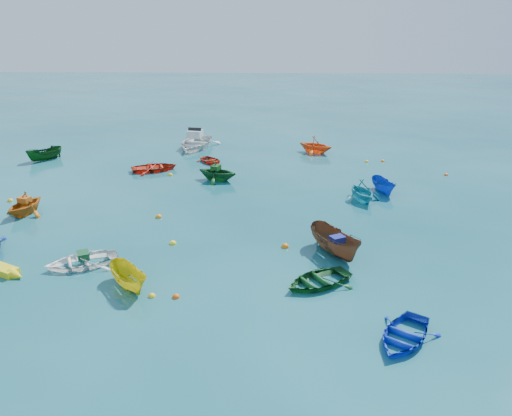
{
  "coord_description": "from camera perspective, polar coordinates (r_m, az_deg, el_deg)",
  "views": [
    {
      "loc": [
        0.87,
        -21.6,
        10.73
      ],
      "look_at": [
        0.0,
        5.0,
        0.4
      ],
      "focal_mm": 35.0,
      "sensor_mm": 36.0,
      "label": 1
    }
  ],
  "objects": [
    {
      "name": "tarp_orange_a",
      "position": [
        31.44,
        -24.95,
        0.87
      ],
      "size": [
        0.76,
        0.65,
        0.31
      ],
      "primitive_type": "cube",
      "rotation": [
        0.0,
        0.0,
        -0.27
      ],
      "color": "#BD5613",
      "rests_on": "dinghy_orange_w"
    },
    {
      "name": "buoy_or_d",
      "position": [
        38.28,
        20.88,
        3.51
      ],
      "size": [
        0.3,
        0.3,
        0.3
      ],
      "primitive_type": "sphere",
      "color": "#F8520D",
      "rests_on": "ground"
    },
    {
      "name": "dinghy_cyan_se",
      "position": [
        31.59,
        11.93,
        0.88
      ],
      "size": [
        3.0,
        3.24,
        1.41
      ],
      "primitive_type": "imported",
      "rotation": [
        0.0,
        0.0,
        0.3
      ],
      "color": "teal",
      "rests_on": "ground"
    },
    {
      "name": "dinghy_orange_w",
      "position": [
        31.69,
        -24.77,
        -0.62
      ],
      "size": [
        2.94,
        3.19,
        1.41
      ],
      "primitive_type": "imported",
      "rotation": [
        0.0,
        0.0,
        -0.27
      ],
      "color": "#BB5E11",
      "rests_on": "ground"
    },
    {
      "name": "dinghy_orange_far",
      "position": [
        42.08,
        6.77,
        6.29
      ],
      "size": [
        3.77,
        3.63,
        1.52
      ],
      "primitive_type": "imported",
      "rotation": [
        0.0,
        0.0,
        1.03
      ],
      "color": "#EF5A16",
      "rests_on": "ground"
    },
    {
      "name": "buoy_or_c",
      "position": [
        28.81,
        -11.05,
        -1.06
      ],
      "size": [
        0.37,
        0.37,
        0.37
      ],
      "primitive_type": "sphere",
      "color": "orange",
      "rests_on": "ground"
    },
    {
      "name": "buoy_ye_a",
      "position": [
        21.09,
        -11.81,
        -9.87
      ],
      "size": [
        0.3,
        0.3,
        0.3
      ],
      "primitive_type": "sphere",
      "color": "yellow",
      "rests_on": "ground"
    },
    {
      "name": "ground",
      "position": [
        24.13,
        -0.39,
        -5.19
      ],
      "size": [
        160.0,
        160.0,
        0.0
      ],
      "primitive_type": "plane",
      "color": "#0A414C",
      "rests_on": "ground"
    },
    {
      "name": "dinghy_green_n",
      "position": [
        34.79,
        -4.42,
        3.19
      ],
      "size": [
        3.46,
        3.23,
        1.47
      ],
      "primitive_type": "imported",
      "rotation": [
        0.0,
        0.0,
        1.22
      ],
      "color": "#125020",
      "rests_on": "ground"
    },
    {
      "name": "tarp_green_a",
      "position": [
        24.16,
        -19.15,
        -5.13
      ],
      "size": [
        0.74,
        0.82,
        0.32
      ],
      "primitive_type": "cube",
      "rotation": [
        0.0,
        0.0,
        -1.12
      ],
      "color": "#124B27",
      "rests_on": "dinghy_white_near"
    },
    {
      "name": "tarp_green_b",
      "position": [
        34.57,
        -4.61,
        4.63
      ],
      "size": [
        0.72,
        0.81,
        0.33
      ],
      "primitive_type": "cube",
      "rotation": [
        0.0,
        0.0,
        1.22
      ],
      "color": "#114616",
      "rests_on": "dinghy_green_n"
    },
    {
      "name": "buoy_or_e",
      "position": [
        40.44,
        14.28,
        5.17
      ],
      "size": [
        0.32,
        0.32,
        0.32
      ],
      "primitive_type": "sphere",
      "color": "orange",
      "rests_on": "ground"
    },
    {
      "name": "buoy_ye_d",
      "position": [
        36.27,
        -9.76,
        3.7
      ],
      "size": [
        0.34,
        0.34,
        0.34
      ],
      "primitive_type": "sphere",
      "color": "yellow",
      "rests_on": "ground"
    },
    {
      "name": "buoy_ye_b",
      "position": [
        34.28,
        -26.27,
        0.7
      ],
      "size": [
        0.35,
        0.35,
        0.35
      ],
      "primitive_type": "sphere",
      "color": "gold",
      "rests_on": "ground"
    },
    {
      "name": "dinghy_green_e",
      "position": [
        21.65,
        7.04,
        -8.68
      ],
      "size": [
        3.76,
        3.48,
        0.64
      ],
      "primitive_type": "imported",
      "rotation": [
        0.0,
        0.0,
        -1.01
      ],
      "color": "#114D20",
      "rests_on": "ground"
    },
    {
      "name": "buoy_ye_e",
      "position": [
        40.01,
        12.54,
        5.15
      ],
      "size": [
        0.31,
        0.31,
        0.31
      ],
      "primitive_type": "sphere",
      "color": "yellow",
      "rests_on": "ground"
    },
    {
      "name": "sampan_brown_mid",
      "position": [
        24.34,
        8.96,
        -5.22
      ],
      "size": [
        2.85,
        3.74,
        1.37
      ],
      "primitive_type": "imported",
      "rotation": [
        0.0,
        0.0,
        0.5
      ],
      "color": "brown",
      "rests_on": "ground"
    },
    {
      "name": "dinghy_red_far",
      "position": [
        39.04,
        -5.15,
        5.17
      ],
      "size": [
        2.89,
        3.03,
        0.51
      ],
      "primitive_type": "imported",
      "rotation": [
        0.0,
        0.0,
        0.64
      ],
      "color": "#A1200D",
      "rests_on": "ground"
    },
    {
      "name": "sampan_yellow_mid",
      "position": [
        21.96,
        -14.21,
        -8.76
      ],
      "size": [
        2.51,
        2.79,
        1.06
      ],
      "primitive_type": "imported",
      "rotation": [
        0.0,
        0.0,
        0.67
      ],
      "color": "gold",
      "rests_on": "ground"
    },
    {
      "name": "tarp_blue_a",
      "position": [
        23.88,
        9.28,
        -3.55
      ],
      "size": [
        0.81,
        0.75,
        0.32
      ],
      "primitive_type": "cube",
      "rotation": [
        0.0,
        0.0,
        0.5
      ],
      "color": "navy",
      "rests_on": "sampan_brown_mid"
    },
    {
      "name": "buoy_or_a",
      "position": [
        20.85,
        -9.13,
        -10.06
      ],
      "size": [
        0.31,
        0.31,
        0.31
      ],
      "primitive_type": "sphere",
      "color": "#F0530D",
      "rests_on": "ground"
    },
    {
      "name": "buoy_ye_c",
      "position": [
        25.42,
        -9.48,
        -4.06
      ],
      "size": [
        0.36,
        0.36,
        0.36
      ],
      "primitive_type": "sphere",
      "color": "yellow",
      "rests_on": "ground"
    },
    {
      "name": "buoy_or_b",
      "position": [
        24.79,
        3.34,
        -4.48
      ],
      "size": [
        0.39,
        0.39,
        0.39
      ],
      "primitive_type": "sphere",
      "color": "orange",
      "rests_on": "ground"
    },
    {
      "name": "dinghy_white_near",
      "position": [
        24.37,
        -19.25,
        -6.2
      ],
      "size": [
        3.82,
        3.41,
        0.65
      ],
      "primitive_type": "imported",
      "rotation": [
        0.0,
        0.0,
        -1.12
      ],
      "color": "white",
      "rests_on": "ground"
    },
    {
      "name": "dinghy_red_nw",
      "position": [
        37.65,
        -11.51,
        4.22
      ],
      "size": [
        3.91,
        3.35,
        0.68
      ],
      "primitive_type": "imported",
      "rotation": [
        0.0,
        0.0,
        1.92
      ],
      "color": "red",
      "rests_on": "ground"
    },
    {
      "name": "sampan_green_far",
      "position": [
        43.01,
        -22.91,
        5.08
      ],
      "size": [
        2.74,
        2.86,
        1.11
      ],
      "primitive_type": "imported",
      "rotation": [
        0.0,
        0.0,
        -0.74
      ],
      "color": "#0F4212",
      "rests_on": "ground"
    },
    {
      "name": "motorboat_white",
      "position": [
        43.81,
        -6.92,
        6.89
      ],
      "size": [
        4.5,
        5.63,
        1.65
      ],
      "primitive_type": "imported",
      "rotation": [
        0.0,
        0.0,
        -0.19
      ],
      "color": "silver",
      "rests_on": "ground"
    },
    {
      "name": "dinghy_blue_se",
      "position": [
        18.95,
        16.44,
        -14.27
      ],
      "size": [
        3.41,
        3.66,
        0.62
      ],
      "primitive_type": "imported",
      "rotation": [
        0.0,
        0.0,
        -0.58
      ],
      "color": "#0F30BD",
      "rests_on": "ground"
    },
    {
      "name": "sampan_blue_far",
      "position": [
        33.34,
        14.3,
        1.76
      ],
      "size": [
        1.56,
        2.78,
        1.01
      ],
      "primitive_type": "imported",
      "rotation": [
        0.0,
        0.0,
        0.23
      ],
      "color": "#0D38AB",
      "rests_on": "ground"
    }
  ]
}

